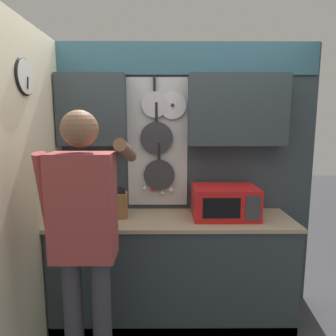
{
  "coord_description": "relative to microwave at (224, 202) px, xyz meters",
  "views": [
    {
      "loc": [
        -0.06,
        -2.41,
        1.7
      ],
      "look_at": [
        -0.04,
        0.18,
        1.3
      ],
      "focal_mm": 32.0,
      "sensor_mm": 36.0,
      "label": 1
    }
  ],
  "objects": [
    {
      "name": "side_wall",
      "position": [
        -1.45,
        -0.45,
        0.17
      ],
      "size": [
        0.07,
        1.6,
        2.38
      ],
      "color": "beige",
      "rests_on": "ground_plane"
    },
    {
      "name": "knife_block",
      "position": [
        -0.87,
        0.0,
        -0.02
      ],
      "size": [
        0.12,
        0.16,
        0.28
      ],
      "color": "brown",
      "rests_on": "base_cabinet_counter"
    },
    {
      "name": "back_wall_unit",
      "position": [
        -0.42,
        0.23,
        0.41
      ],
      "size": [
        2.56,
        0.2,
        2.38
      ],
      "color": "#2D383D",
      "rests_on": "ground_plane"
    },
    {
      "name": "person",
      "position": [
        -0.99,
        -0.69,
        0.03
      ],
      "size": [
        0.54,
        0.68,
        1.77
      ],
      "color": "#383842",
      "rests_on": "ground_plane"
    },
    {
      "name": "microwave",
      "position": [
        0.0,
        0.0,
        0.0
      ],
      "size": [
        0.53,
        0.39,
        0.26
      ],
      "color": "red",
      "rests_on": "base_cabinet_counter"
    },
    {
      "name": "base_cabinet_counter",
      "position": [
        -0.43,
        -0.03,
        -0.59
      ],
      "size": [
        1.99,
        0.58,
        0.9
      ],
      "color": "#2D383D",
      "rests_on": "ground_plane"
    },
    {
      "name": "ground_plane",
      "position": [
        -0.43,
        -0.03,
        -1.03
      ],
      "size": [
        14.0,
        14.0,
        0.0
      ],
      "primitive_type": "plane",
      "color": "#38383D"
    },
    {
      "name": "utensil_crock",
      "position": [
        -1.19,
        0.0,
        -0.05
      ],
      "size": [
        0.12,
        0.12,
        0.34
      ],
      "color": "white",
      "rests_on": "base_cabinet_counter"
    }
  ]
}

